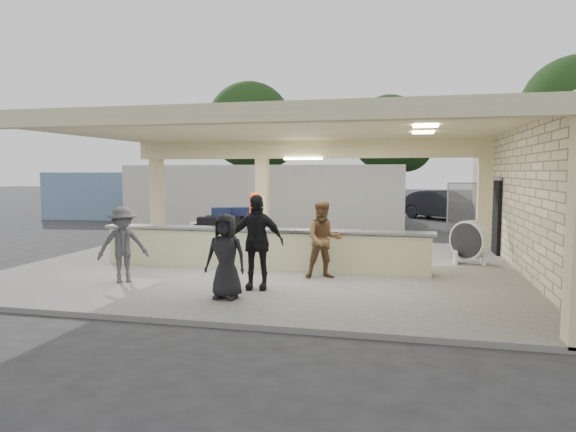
% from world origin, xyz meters
% --- Properties ---
extents(ground, '(120.00, 120.00, 0.00)m').
position_xyz_m(ground, '(0.00, 0.00, 0.00)').
color(ground, '#262528').
rests_on(ground, ground).
extents(pavilion, '(12.01, 10.00, 3.55)m').
position_xyz_m(pavilion, '(0.21, 0.66, 1.35)').
color(pavilion, '#5E5C57').
rests_on(pavilion, ground).
extents(baggage_counter, '(8.20, 0.58, 0.98)m').
position_xyz_m(baggage_counter, '(0.00, -0.50, 0.59)').
color(baggage_counter, beige).
rests_on(baggage_counter, pavilion).
extents(luggage_cart, '(2.62, 2.01, 1.35)m').
position_xyz_m(luggage_cart, '(-1.50, 1.17, 0.84)').
color(luggage_cart, silver).
rests_on(luggage_cart, pavilion).
extents(drum_fan, '(0.98, 0.90, 1.11)m').
position_xyz_m(drum_fan, '(5.01, 1.29, 0.70)').
color(drum_fan, silver).
rests_on(drum_fan, pavilion).
extents(baggage_handler, '(0.48, 0.70, 1.77)m').
position_xyz_m(baggage_handler, '(-0.83, 1.49, 0.98)').
color(baggage_handler, red).
rests_on(baggage_handler, pavilion).
extents(passenger_a, '(0.91, 0.61, 1.72)m').
position_xyz_m(passenger_a, '(1.66, -1.31, 0.96)').
color(passenger_a, brown).
rests_on(passenger_a, pavilion).
extents(passenger_b, '(1.16, 0.54, 1.90)m').
position_xyz_m(passenger_b, '(0.50, -2.65, 1.05)').
color(passenger_b, black).
rests_on(passenger_b, pavilion).
extents(passenger_c, '(1.05, 0.94, 1.62)m').
position_xyz_m(passenger_c, '(-2.43, -2.71, 0.91)').
color(passenger_c, '#454549').
rests_on(passenger_c, pavilion).
extents(passenger_d, '(0.78, 0.34, 1.59)m').
position_xyz_m(passenger_d, '(0.18, -3.53, 0.89)').
color(passenger_d, black).
rests_on(passenger_d, pavilion).
extents(car_white_a, '(5.43, 3.86, 1.41)m').
position_xyz_m(car_white_a, '(9.64, 13.86, 0.70)').
color(car_white_a, silver).
rests_on(car_white_a, ground).
extents(car_white_b, '(4.49, 2.59, 1.34)m').
position_xyz_m(car_white_b, '(10.58, 14.16, 0.67)').
color(car_white_b, silver).
rests_on(car_white_b, ground).
extents(car_dark, '(4.45, 4.05, 1.49)m').
position_xyz_m(car_dark, '(5.16, 14.77, 0.74)').
color(car_dark, black).
rests_on(car_dark, ground).
extents(container_white, '(12.74, 2.98, 2.74)m').
position_xyz_m(container_white, '(-3.03, 10.22, 1.37)').
color(container_white, silver).
rests_on(container_white, ground).
extents(container_blue, '(9.45, 3.18, 2.41)m').
position_xyz_m(container_blue, '(-10.21, 11.57, 1.21)').
color(container_blue, '#7193B4').
rests_on(container_blue, ground).
extents(tree_left, '(6.60, 6.30, 9.00)m').
position_xyz_m(tree_left, '(-7.68, 24.16, 5.59)').
color(tree_left, '#382619').
rests_on(tree_left, ground).
extents(tree_mid, '(6.00, 5.60, 8.00)m').
position_xyz_m(tree_mid, '(2.32, 26.16, 4.96)').
color(tree_mid, '#382619').
rests_on(tree_mid, ground).
extents(adjacent_building, '(6.00, 8.00, 3.20)m').
position_xyz_m(adjacent_building, '(9.50, 10.00, 1.60)').
color(adjacent_building, beige).
rests_on(adjacent_building, ground).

